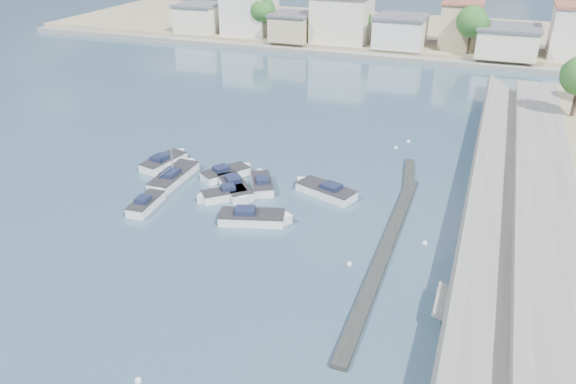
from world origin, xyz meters
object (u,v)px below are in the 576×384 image
object	(u,v)px
motorboat_e	(165,161)
motorboat_f	(262,183)
motorboat_h	(256,218)
motorboat_b	(228,173)
motorboat_d	(222,195)
motorboat_a	(147,203)
sailboat	(175,175)
motorboat_c	(324,190)
motorboat_g	(236,189)

from	to	relation	value
motorboat_e	motorboat_f	xyz separation A→B (m)	(11.18, -1.34, -0.00)
motorboat_h	motorboat_f	bearing A→B (deg)	108.37
motorboat_b	motorboat_d	distance (m)	4.76
motorboat_a	motorboat_d	size ratio (longest dim) A/B	1.17
motorboat_b	motorboat_d	xyz separation A→B (m)	(1.55, -4.50, -0.00)
motorboat_d	motorboat_h	size ratio (longest dim) A/B	0.66
motorboat_a	sailboat	bearing A→B (deg)	96.20
motorboat_b	motorboat_c	bearing A→B (deg)	-1.99
motorboat_c	motorboat_g	xyz separation A→B (m)	(-7.64, -2.53, 0.00)
motorboat_b	motorboat_d	bearing A→B (deg)	-71.00
motorboat_c	motorboat_h	distance (m)	7.89
motorboat_c	motorboat_h	bearing A→B (deg)	-118.68
motorboat_g	motorboat_h	size ratio (longest dim) A/B	0.83
motorboat_d	motorboat_f	world-z (taller)	same
motorboat_a	motorboat_g	distance (m)	8.01
motorboat_d	motorboat_g	xyz separation A→B (m)	(0.64, 1.63, 0.00)
motorboat_c	motorboat_e	size ratio (longest dim) A/B	1.07
motorboat_e	motorboat_h	xyz separation A→B (m)	(13.28, -7.66, 0.00)
motorboat_a	motorboat_h	size ratio (longest dim) A/B	0.77
motorboat_a	motorboat_e	size ratio (longest dim) A/B	0.81
motorboat_c	motorboat_g	size ratio (longest dim) A/B	1.21
motorboat_g	motorboat_c	bearing A→B (deg)	18.30
motorboat_f	motorboat_g	bearing A→B (deg)	-132.36
motorboat_d	motorboat_b	bearing A→B (deg)	109.00
motorboat_a	motorboat_e	world-z (taller)	same
motorboat_a	motorboat_c	xyz separation A→B (m)	(13.72, 7.75, 0.00)
motorboat_b	motorboat_e	size ratio (longest dim) A/B	0.84
motorboat_b	sailboat	distance (m)	5.04
motorboat_b	sailboat	bearing A→B (deg)	-153.74
motorboat_a	motorboat_c	size ratio (longest dim) A/B	0.76
motorboat_b	motorboat_a	bearing A→B (deg)	-115.66
motorboat_c	motorboat_d	size ratio (longest dim) A/B	1.54
motorboat_e	motorboat_f	distance (m)	11.26
motorboat_h	sailboat	xyz separation A→B (m)	(-10.57, 5.03, 0.03)
motorboat_d	motorboat_h	world-z (taller)	same
motorboat_h	motorboat_e	bearing A→B (deg)	150.02
motorboat_g	motorboat_h	distance (m)	5.84
motorboat_g	sailboat	xyz separation A→B (m)	(-6.71, 0.64, 0.03)
motorboat_e	motorboat_b	bearing A→B (deg)	-3.18
motorboat_f	motorboat_h	xyz separation A→B (m)	(2.10, -6.32, 0.00)
motorboat_g	motorboat_h	bearing A→B (deg)	-48.70
motorboat_a	motorboat_e	distance (m)	9.13
motorboat_f	sailboat	bearing A→B (deg)	-171.34
motorboat_g	sailboat	distance (m)	6.74
motorboat_h	motorboat_c	bearing A→B (deg)	61.32
motorboat_a	motorboat_g	bearing A→B (deg)	40.67
motorboat_a	sailboat	size ratio (longest dim) A/B	0.52
motorboat_b	sailboat	xyz separation A→B (m)	(-4.52, -2.23, 0.03)
motorboat_c	motorboat_f	distance (m)	5.91
motorboat_e	motorboat_a	bearing A→B (deg)	-68.48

